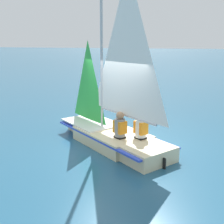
# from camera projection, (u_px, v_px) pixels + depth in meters

# --- Properties ---
(ground_plane) EXTENTS (260.00, 260.00, 0.00)m
(ground_plane) POSITION_uv_depth(u_px,v_px,m) (112.00, 144.00, 8.60)
(ground_plane) COLOR #235675
(sailboat_main) EXTENTS (3.45, 4.23, 5.00)m
(sailboat_main) POSITION_uv_depth(u_px,v_px,m) (113.00, 122.00, 8.37)
(sailboat_main) COLOR beige
(sailboat_main) RESTS_ON ground_plane
(sailor_helm) EXTENTS (0.41, 0.43, 1.16)m
(sailor_helm) POSITION_uv_depth(u_px,v_px,m) (120.00, 131.00, 7.87)
(sailor_helm) COLOR black
(sailor_helm) RESTS_ON ground_plane
(sailor_crew) EXTENTS (0.41, 0.43, 1.16)m
(sailor_crew) POSITION_uv_depth(u_px,v_px,m) (141.00, 131.00, 7.80)
(sailor_crew) COLOR black
(sailor_crew) RESTS_ON ground_plane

